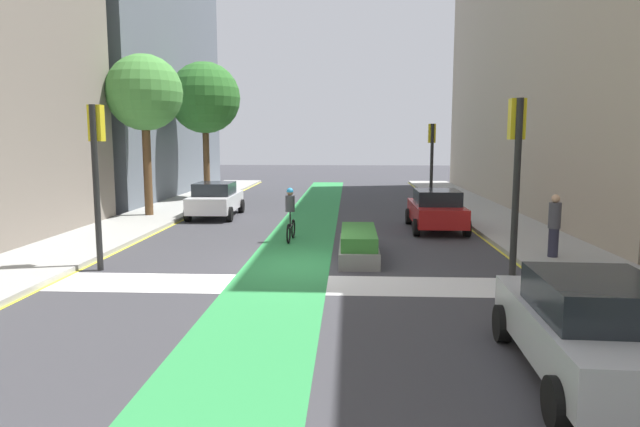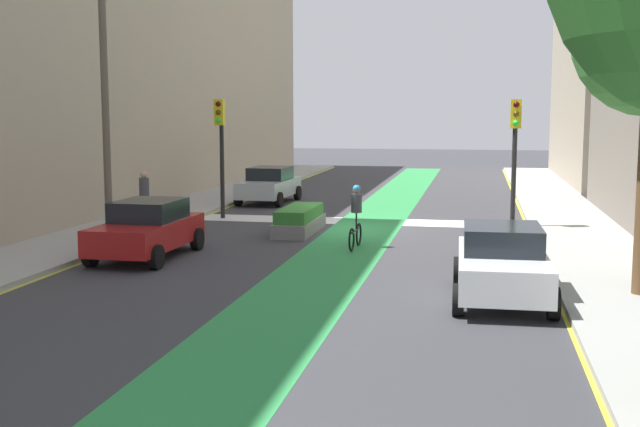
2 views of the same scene
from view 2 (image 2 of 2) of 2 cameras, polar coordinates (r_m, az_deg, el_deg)
ground_plane at (r=27.04m, az=2.17°, el=-1.12°), size 120.00×120.00×0.00m
bike_lane_paint at (r=26.97m, az=3.17°, el=-1.14°), size 2.40×60.00×0.01m
crosswalk_band at (r=29.00m, az=2.79°, el=-0.55°), size 12.00×1.80×0.01m
sidewalk_left at (r=26.90m, az=18.15°, el=-1.37°), size 3.00×60.00×0.15m
curb_stripe_left at (r=26.77m, az=14.96°, el=-1.44°), size 0.16×60.00×0.01m
sidewalk_right at (r=29.16m, az=-12.55°, el=-0.53°), size 3.00×60.00×0.15m
curb_stripe_right at (r=28.60m, az=-9.79°, el=-0.75°), size 0.16×60.00×0.01m
traffic_signal_near_right at (r=29.68m, az=-7.16°, el=5.59°), size 0.35×0.52×4.43m
traffic_signal_near_left at (r=27.13m, az=13.86°, el=5.21°), size 0.35×0.52×4.38m
car_white_left_far at (r=17.18m, az=12.96°, el=-3.46°), size 2.10×4.24×1.57m
car_red_right_far at (r=22.11m, az=-12.33°, el=-1.07°), size 2.05×4.21×1.57m
car_silver_right_near at (r=34.88m, az=-3.68°, el=2.09°), size 2.17×4.27×1.57m
cyclist_in_lane at (r=23.16m, az=2.60°, el=-0.12°), size 0.32×1.73×1.86m
pedestrian_sidewalk_right_a at (r=28.06m, az=-12.53°, el=1.22°), size 0.34×0.34×1.80m
median_planter at (r=26.21m, az=-1.50°, el=-0.50°), size 1.12×3.45×0.85m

